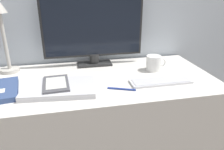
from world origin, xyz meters
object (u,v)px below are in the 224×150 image
object	(u,v)px
coffee_mug	(154,63)
pen	(122,89)
laptop	(59,88)
keyboard	(161,81)
ereader	(56,84)
monitor	(93,31)
desk_lamp	(2,28)

from	to	relation	value
coffee_mug	pen	bearing A→B (deg)	-139.22
coffee_mug	laptop	bearing A→B (deg)	-163.53
keyboard	pen	size ratio (longest dim) A/B	2.41
laptop	coffee_mug	world-z (taller)	coffee_mug
pen	keyboard	bearing A→B (deg)	10.31
ereader	pen	distance (m)	0.31
monitor	desk_lamp	bearing A→B (deg)	-177.04
monitor	laptop	xyz separation A→B (m)	(-0.21, -0.33, -0.20)
coffee_mug	pen	distance (m)	0.33
keyboard	desk_lamp	size ratio (longest dim) A/B	0.77
monitor	coffee_mug	distance (m)	0.40
laptop	coffee_mug	distance (m)	0.56
laptop	pen	size ratio (longest dim) A/B	2.72
keyboard	pen	distance (m)	0.22
keyboard	ereader	world-z (taller)	ereader
keyboard	laptop	bearing A→B (deg)	178.27
laptop	keyboard	bearing A→B (deg)	-1.73
keyboard	desk_lamp	world-z (taller)	desk_lamp
ereader	pen	world-z (taller)	ereader
pen	monitor	bearing A→B (deg)	101.43
laptop	pen	distance (m)	0.29
monitor	ereader	world-z (taller)	monitor
ereader	desk_lamp	size ratio (longest dim) A/B	0.48
ereader	coffee_mug	distance (m)	0.57
ereader	pen	size ratio (longest dim) A/B	1.50
laptop	desk_lamp	world-z (taller)	desk_lamp
coffee_mug	ereader	bearing A→B (deg)	-165.27
keyboard	ereader	distance (m)	0.52
desk_lamp	coffee_mug	xyz separation A→B (m)	(0.81, -0.15, -0.21)
monitor	coffee_mug	world-z (taller)	monitor
desk_lamp	laptop	bearing A→B (deg)	-47.60
ereader	desk_lamp	distance (m)	0.45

